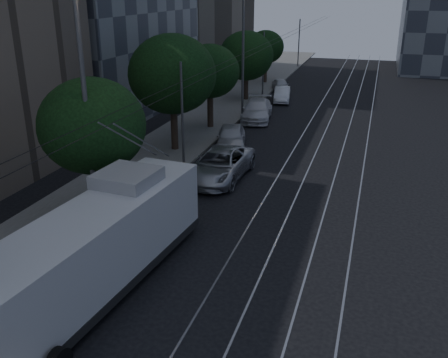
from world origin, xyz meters
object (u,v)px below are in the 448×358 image
object	(u,v)px
trolleybus	(92,252)
car_white_a	(231,137)
car_white_c	(282,95)
car_white_b	(257,110)
pickup_silver	(220,165)
streetlamp_near	(94,89)
car_white_d	(281,85)
streetlamp_far	(249,36)

from	to	relation	value
trolleybus	car_white_a	distance (m)	17.04
car_white_a	car_white_c	size ratio (longest dim) A/B	1.15
car_white_b	car_white_c	bearing A→B (deg)	77.27
pickup_silver	streetlamp_near	distance (m)	9.56
car_white_a	car_white_d	bearing A→B (deg)	77.41
car_white_c	trolleybus	bearing A→B (deg)	-99.46
car_white_b	streetlamp_far	size ratio (longest dim) A/B	0.51
pickup_silver	car_white_a	size ratio (longest dim) A/B	1.27
car_white_d	streetlamp_far	world-z (taller)	streetlamp_far
pickup_silver	trolleybus	bearing A→B (deg)	-90.82
car_white_d	streetlamp_near	size ratio (longest dim) A/B	0.35
car_white_a	car_white_d	world-z (taller)	car_white_a
streetlamp_near	car_white_a	bearing A→B (deg)	82.23
car_white_b	streetlamp_near	bearing A→B (deg)	-102.28
car_white_b	car_white_d	distance (m)	11.83
car_white_a	car_white_d	distance (m)	19.61
car_white_c	streetlamp_far	xyz separation A→B (m)	(-1.53, -6.51, 5.63)
car_white_b	car_white_a	bearing A→B (deg)	-96.51
pickup_silver	streetlamp_near	size ratio (longest dim) A/B	0.56
car_white_c	car_white_d	size ratio (longest dim) A/B	1.10
car_white_d	car_white_a	bearing A→B (deg)	-110.06
car_white_c	streetlamp_far	bearing A→B (deg)	-112.48
trolleybus	streetlamp_near	world-z (taller)	streetlamp_near
car_white_a	car_white_b	size ratio (longest dim) A/B	0.85
pickup_silver	streetlamp_near	world-z (taller)	streetlamp_near
streetlamp_far	car_white_d	bearing A→B (deg)	87.48
car_white_a	car_white_b	distance (m)	7.79
car_white_a	car_white_d	size ratio (longest dim) A/B	1.26
car_white_d	streetlamp_near	distance (m)	32.88
streetlamp_near	streetlamp_far	world-z (taller)	streetlamp_far
streetlamp_far	car_white_a	bearing A→B (deg)	-82.25
trolleybus	car_white_c	distance (m)	31.94
car_white_c	car_white_d	world-z (taller)	car_white_c
car_white_a	car_white_b	xyz separation A→B (m)	(-0.20, 7.78, 0.00)
car_white_a	car_white_c	world-z (taller)	car_white_a
car_white_a	streetlamp_near	xyz separation A→B (m)	(-1.75, -12.79, 5.37)
trolleybus	car_white_b	size ratio (longest dim) A/B	2.23
car_white_b	streetlamp_near	size ratio (longest dim) A/B	0.52
trolleybus	pickup_silver	world-z (taller)	trolleybus
trolleybus	car_white_b	xyz separation A→B (m)	(-0.47, 24.80, -0.85)
trolleybus	car_white_c	world-z (taller)	trolleybus
trolleybus	car_white_d	distance (m)	36.64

